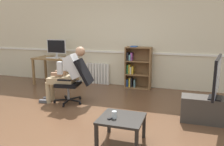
% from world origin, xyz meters
% --- Properties ---
extents(ground_plane, '(18.00, 18.00, 0.00)m').
position_xyz_m(ground_plane, '(0.00, 0.00, 0.00)').
color(ground_plane, brown).
extents(back_wall, '(12.00, 0.13, 2.70)m').
position_xyz_m(back_wall, '(0.00, 2.65, 1.35)').
color(back_wall, beige).
rests_on(back_wall, ground_plane).
extents(computer_desk, '(1.15, 0.66, 0.76)m').
position_xyz_m(computer_desk, '(-1.96, 2.15, 0.64)').
color(computer_desk, olive).
rests_on(computer_desk, ground_plane).
extents(imac_monitor, '(0.59, 0.14, 0.50)m').
position_xyz_m(imac_monitor, '(-1.95, 2.23, 1.04)').
color(imac_monitor, silver).
rests_on(imac_monitor, computer_desk).
extents(keyboard, '(0.38, 0.12, 0.02)m').
position_xyz_m(keyboard, '(-1.95, 2.01, 0.77)').
color(keyboard, white).
rests_on(keyboard, computer_desk).
extents(computer_mouse, '(0.06, 0.10, 0.03)m').
position_xyz_m(computer_mouse, '(-1.67, 2.03, 0.77)').
color(computer_mouse, white).
rests_on(computer_mouse, computer_desk).
extents(bookshelf, '(0.68, 0.29, 1.12)m').
position_xyz_m(bookshelf, '(0.31, 2.44, 0.53)').
color(bookshelf, brown).
rests_on(bookshelf, ground_plane).
extents(radiator, '(0.69, 0.08, 0.59)m').
position_xyz_m(radiator, '(-0.84, 2.54, 0.29)').
color(radiator, white).
rests_on(radiator, ground_plane).
extents(office_chair, '(0.85, 0.63, 0.95)m').
position_xyz_m(office_chair, '(-0.65, 0.81, 0.52)').
color(office_chair, black).
rests_on(office_chair, ground_plane).
extents(person_seated, '(1.03, 0.45, 1.21)m').
position_xyz_m(person_seated, '(-0.84, 0.79, 0.65)').
color(person_seated, tan).
rests_on(person_seated, ground_plane).
extents(tv_stand, '(1.07, 0.37, 0.44)m').
position_xyz_m(tv_stand, '(2.04, 0.62, 0.22)').
color(tv_stand, '#3D3833').
rests_on(tv_stand, ground_plane).
extents(tv_screen, '(0.25, 1.02, 0.70)m').
position_xyz_m(tv_screen, '(2.04, 0.62, 0.80)').
color(tv_screen, black).
rests_on(tv_screen, tv_stand).
extents(coffee_table, '(0.60, 0.58, 0.38)m').
position_xyz_m(coffee_table, '(0.74, -0.53, 0.33)').
color(coffee_table, black).
rests_on(coffee_table, ground_plane).
extents(drinking_glass, '(0.07, 0.07, 0.10)m').
position_xyz_m(drinking_glass, '(0.66, -0.59, 0.43)').
color(drinking_glass, silver).
rests_on(drinking_glass, coffee_table).
extents(spare_remote, '(0.10, 0.15, 0.02)m').
position_xyz_m(spare_remote, '(0.63, -0.60, 0.39)').
color(spare_remote, black).
rests_on(spare_remote, coffee_table).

